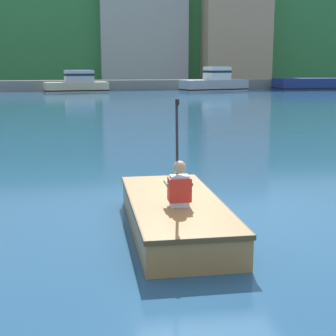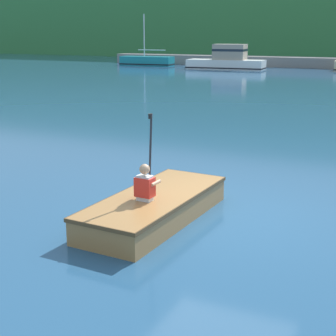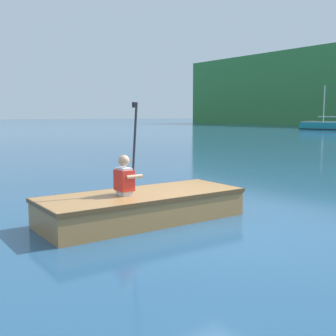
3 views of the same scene
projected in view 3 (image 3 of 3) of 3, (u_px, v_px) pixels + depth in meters
The scene contains 4 objects.
ground_plane at pixel (215, 226), 6.24m from camera, with size 300.00×300.00×0.00m, color navy.
moored_boat_dock_center_far at pixel (325, 127), 44.09m from camera, with size 5.19×2.03×4.70m.
rowboat_foreground at pixel (145, 205), 6.56m from camera, with size 1.35×3.35×0.44m.
person_paddler at pixel (125, 177), 6.30m from camera, with size 0.37×0.36×1.39m.
Camera 3 is at (4.43, -4.23, 1.64)m, focal length 45.00 mm.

